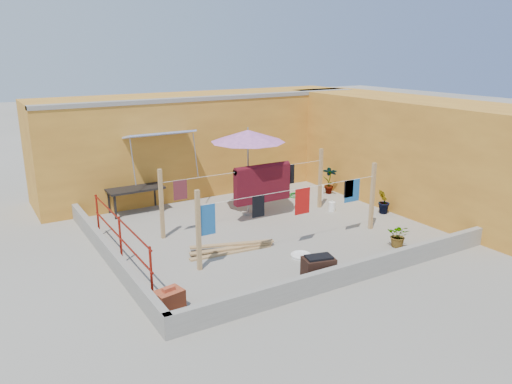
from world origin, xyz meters
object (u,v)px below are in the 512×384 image
water_jug_b (321,190)px  white_basin (301,255)px  brick_stack (169,299)px  water_jug_a (332,206)px  plant_back_a (273,178)px  green_hose (296,195)px  patio_umbrella (248,137)px  brazier (318,269)px  outdoor_table (135,190)px

water_jug_b → white_basin: bearing=-132.9°
brick_stack → water_jug_a: bearing=25.4°
brick_stack → plant_back_a: 8.44m
water_jug_b → plant_back_a: bearing=130.5°
water_jug_a → water_jug_b: bearing=62.1°
green_hose → water_jug_b: bearing=-11.4°
patio_umbrella → brazier: size_ratio=3.67×
water_jug_b → plant_back_a: plant_back_a is taller
outdoor_table → water_jug_b: bearing=-12.2°
brazier → white_basin: size_ratio=1.48×
brazier → water_jug_b: size_ratio=2.19×
brazier → white_basin: (0.44, 1.20, -0.23)m
outdoor_table → water_jug_b: (5.86, -1.27, -0.53)m
patio_umbrella → water_jug_a: patio_umbrella is taller
outdoor_table → plant_back_a: plant_back_a is taller
white_basin → brazier: bearing=-110.1°
outdoor_table → brazier: size_ratio=2.24×
outdoor_table → brick_stack: outdoor_table is taller
brazier → water_jug_a: brazier is taller
patio_umbrella → water_jug_b: (3.11, 0.56, -2.13)m
white_basin → green_hose: (2.80, 4.10, -0.01)m
outdoor_table → green_hose: bearing=-12.3°
outdoor_table → green_hose: outdoor_table is taller
outdoor_table → green_hose: size_ratio=3.01×
water_jug_b → green_hose: water_jug_b is taller
brick_stack → green_hose: bearing=37.3°
plant_back_a → outdoor_table: bearing=180.0°
patio_umbrella → water_jug_b: patio_umbrella is taller
brick_stack → white_basin: brick_stack is taller
water_jug_b → plant_back_a: size_ratio=0.39×
brazier → outdoor_table: bearing=105.4°
outdoor_table → plant_back_a: size_ratio=1.92×
outdoor_table → white_basin: outdoor_table is taller
outdoor_table → water_jug_b: outdoor_table is taller
patio_umbrella → green_hose: (2.25, 0.74, -2.24)m
patio_umbrella → outdoor_table: size_ratio=1.64×
brick_stack → plant_back_a: plant_back_a is taller
outdoor_table → brick_stack: size_ratio=2.83×
outdoor_table → brazier: (1.77, -6.40, -0.40)m
patio_umbrella → outdoor_table: (-2.75, 1.83, -1.60)m
white_basin → patio_umbrella: bearing=80.8°
plant_back_a → patio_umbrella: bearing=-137.8°
brick_stack → plant_back_a: bearing=44.2°
plant_back_a → brazier: bearing=-115.2°
water_jug_b → green_hose: bearing=168.6°
patio_umbrella → white_basin: 4.07m
white_basin → water_jug_a: bearing=39.5°
patio_umbrella → brazier: 5.08m
white_basin → water_jug_a: water_jug_a is taller
patio_umbrella → water_jug_a: bearing=-25.2°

